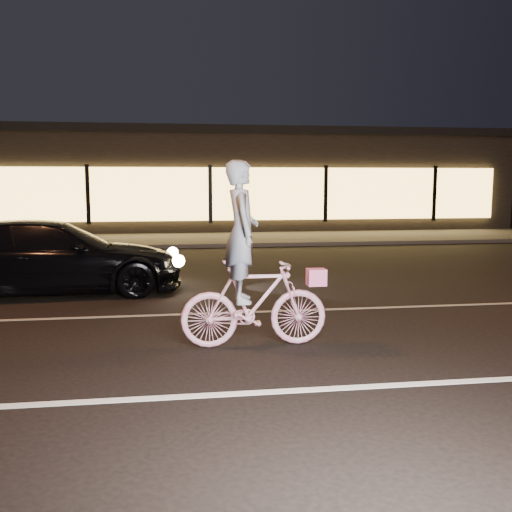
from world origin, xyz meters
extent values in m
plane|color=black|center=(0.00, 0.00, 0.00)|extent=(90.00, 90.00, 0.00)
cube|color=silver|center=(0.00, -1.50, 0.00)|extent=(60.00, 0.12, 0.01)
cube|color=gray|center=(0.00, 2.00, 0.00)|extent=(60.00, 0.10, 0.01)
cube|color=#383533|center=(0.00, 13.00, 0.06)|extent=(30.00, 4.00, 0.12)
cube|color=black|center=(0.00, 19.00, 2.00)|extent=(25.00, 8.00, 4.00)
cube|color=black|center=(0.00, 19.00, 4.05)|extent=(25.40, 8.40, 0.30)
cube|color=#FEC458|center=(0.00, 14.90, 1.60)|extent=(23.00, 0.15, 2.00)
cube|color=black|center=(-4.50, 14.82, 1.60)|extent=(0.15, 0.08, 2.20)
cube|color=black|center=(0.00, 14.82, 1.60)|extent=(0.15, 0.08, 2.20)
cube|color=black|center=(4.50, 14.82, 1.60)|extent=(0.15, 0.08, 2.20)
cube|color=black|center=(9.00, 14.82, 1.60)|extent=(0.15, 0.08, 2.20)
imported|color=#E13F75|center=(-0.43, 0.11, 0.56)|extent=(1.87, 0.53, 1.13)
imported|color=silver|center=(-0.59, 0.11, 1.47)|extent=(0.42, 0.64, 1.77)
cube|color=#F24583|center=(0.37, 0.11, 0.88)|extent=(0.24, 0.19, 0.21)
imported|color=black|center=(-3.67, 4.05, 0.69)|extent=(4.90, 2.33, 1.38)
sphere|color=#FFF2BF|center=(-1.45, 4.88, 0.63)|extent=(0.23, 0.23, 0.23)
sphere|color=#FFF2BF|center=(-1.34, 3.62, 0.63)|extent=(0.23, 0.23, 0.23)
camera|label=1|loc=(-1.44, -6.90, 2.11)|focal=40.00mm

